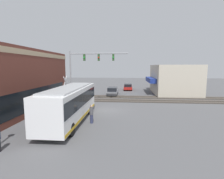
% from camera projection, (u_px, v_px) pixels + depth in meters
% --- Properties ---
extents(ground_plane, '(120.00, 120.00, 0.00)m').
position_uv_depth(ground_plane, '(106.00, 110.00, 20.64)').
color(ground_plane, '#565659').
extents(shop_building, '(10.67, 8.67, 5.43)m').
position_uv_depth(shop_building, '(173.00, 79.00, 33.27)').
color(shop_building, beige).
rests_on(shop_building, ground).
extents(city_bus, '(10.25, 2.59, 3.28)m').
position_uv_depth(city_bus, '(70.00, 103.00, 16.09)').
color(city_bus, white).
rests_on(city_bus, ground).
extents(traffic_signal_gantry, '(0.42, 8.29, 7.33)m').
position_uv_depth(traffic_signal_gantry, '(87.00, 64.00, 24.63)').
color(traffic_signal_gantry, gray).
rests_on(traffic_signal_gantry, ground).
extents(crossing_signal, '(1.41, 1.18, 3.81)m').
position_uv_depth(crossing_signal, '(66.00, 87.00, 24.29)').
color(crossing_signal, gray).
rests_on(crossing_signal, ground).
extents(rail_track_near, '(2.60, 60.00, 0.15)m').
position_uv_depth(rail_track_near, '(111.00, 100.00, 26.57)').
color(rail_track_near, '#332D28').
rests_on(rail_track_near, ground).
extents(rail_track_far, '(2.60, 60.00, 0.15)m').
position_uv_depth(rail_track_far, '(113.00, 97.00, 29.73)').
color(rail_track_far, '#332D28').
rests_on(rail_track_far, ground).
extents(parked_car_grey, '(4.85, 1.82, 1.42)m').
position_uv_depth(parked_car_grey, '(113.00, 91.00, 31.69)').
color(parked_car_grey, slate).
rests_on(parked_car_grey, ground).
extents(parked_car_red, '(4.85, 1.82, 1.36)m').
position_uv_depth(parked_car_red, '(128.00, 87.00, 38.76)').
color(parked_car_red, '#B21E19').
rests_on(parked_car_red, ground).
extents(pedestrian_near_bus, '(0.34, 0.34, 1.68)m').
position_uv_depth(pedestrian_near_bus, '(91.00, 114.00, 15.80)').
color(pedestrian_near_bus, '#2D3351').
rests_on(pedestrian_near_bus, ground).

